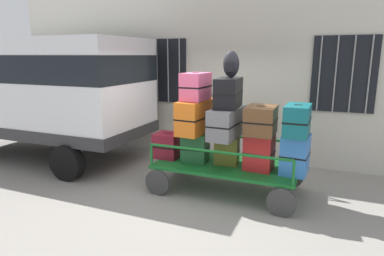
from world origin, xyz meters
TOP-DOWN VIEW (x-y plane):
  - ground_plane at (0.00, 0.00)m, footprint 40.00×40.00m
  - building_wall at (0.00, 2.24)m, footprint 12.00×0.38m
  - van at (-4.15, 0.52)m, footprint 4.92×2.17m
  - luggage_cart at (0.39, 0.16)m, footprint 2.54×1.28m
  - cart_railing at (0.39, 0.16)m, footprint 2.41×1.15m
  - suitcase_left_bottom at (-0.75, 0.17)m, footprint 0.47×0.45m
  - suitcase_midleft_bottom at (-0.18, 0.12)m, footprint 0.49×0.46m
  - suitcase_midleft_middle at (-0.18, 0.16)m, footprint 0.48×0.95m
  - suitcase_midleft_top at (-0.18, 0.14)m, footprint 0.39×0.63m
  - suitcase_center_bottom at (0.39, 0.18)m, footprint 0.43×0.31m
  - suitcase_center_middle at (0.39, 0.15)m, footprint 0.45×0.98m
  - suitcase_center_top at (0.39, 0.20)m, footprint 0.45×0.82m
  - suitcase_midright_bottom at (0.97, 0.13)m, footprint 0.49×0.43m
  - suitcase_midright_middle at (0.97, 0.16)m, footprint 0.49×0.65m
  - suitcase_right_bottom at (1.54, 0.17)m, footprint 0.45×0.55m
  - suitcase_right_middle at (1.54, 0.14)m, footprint 0.39×0.68m
  - backpack at (0.43, 0.19)m, footprint 0.27×0.22m

SIDE VIEW (x-z plane):
  - ground_plane at x=0.00m, z-range 0.00..0.00m
  - luggage_cart at x=0.39m, z-range 0.16..0.66m
  - suitcase_left_bottom at x=-0.75m, z-range 0.49..0.95m
  - suitcase_center_bottom at x=0.39m, z-range 0.49..0.99m
  - suitcase_midleft_bottom at x=-0.18m, z-range 0.49..1.02m
  - suitcase_midright_bottom at x=0.97m, z-range 0.49..1.09m
  - suitcase_right_bottom at x=1.54m, z-range 0.49..1.13m
  - cart_railing at x=0.39m, z-range 0.63..1.03m
  - suitcase_center_middle at x=0.39m, z-range 0.99..1.50m
  - suitcase_midleft_middle at x=-0.18m, z-range 1.02..1.60m
  - suitcase_midright_middle at x=0.97m, z-range 1.09..1.56m
  - suitcase_right_middle at x=1.54m, z-range 1.13..1.62m
  - van at x=-4.15m, z-range 0.32..3.04m
  - suitcase_center_top at x=0.39m, z-range 1.50..2.00m
  - suitcase_midleft_top at x=-0.18m, z-range 1.60..2.08m
  - backpack at x=0.43m, z-range 2.01..2.45m
  - building_wall at x=0.00m, z-range 0.00..5.00m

